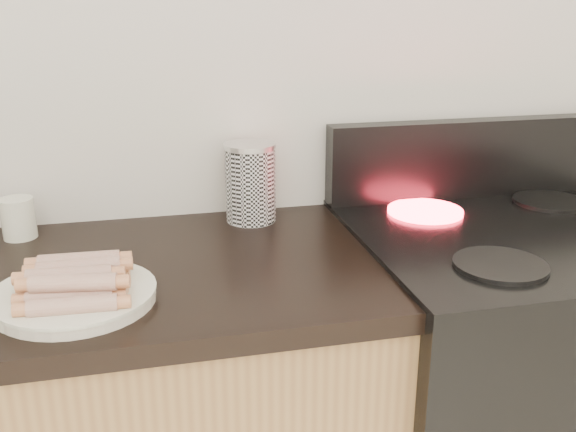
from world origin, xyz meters
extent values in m
cube|color=silver|center=(0.00, 2.00, 1.30)|extent=(4.00, 0.04, 2.60)
cube|color=black|center=(0.78, 1.68, 0.45)|extent=(0.76, 0.65, 0.90)
cube|color=black|center=(0.78, 1.68, 0.91)|extent=(0.76, 0.65, 0.01)
cube|color=black|center=(0.78, 1.96, 1.01)|extent=(0.76, 0.06, 0.20)
cylinder|color=black|center=(0.61, 1.51, 0.92)|extent=(0.18, 0.18, 0.01)
cylinder|color=#FF1E2D|center=(0.61, 1.84, 0.92)|extent=(0.18, 0.18, 0.01)
cylinder|color=black|center=(0.95, 1.84, 0.92)|extent=(0.18, 0.18, 0.01)
cylinder|color=white|center=(-0.18, 1.56, 0.91)|extent=(0.31, 0.31, 0.02)
cylinder|color=silver|center=(-0.19, 1.57, 0.91)|extent=(0.28, 0.28, 0.02)
cylinder|color=maroon|center=(-0.18, 1.47, 0.93)|extent=(0.14, 0.04, 0.03)
cylinder|color=maroon|center=(-0.18, 1.51, 0.93)|extent=(0.14, 0.04, 0.03)
cylinder|color=maroon|center=(-0.18, 1.54, 0.93)|extent=(0.14, 0.04, 0.03)
cylinder|color=maroon|center=(-0.18, 1.57, 0.93)|extent=(0.14, 0.04, 0.03)
cylinder|color=maroon|center=(-0.18, 1.60, 0.93)|extent=(0.14, 0.04, 0.03)
cylinder|color=maroon|center=(-0.18, 1.64, 0.93)|extent=(0.14, 0.04, 0.03)
cylinder|color=maroon|center=(-0.18, 1.51, 0.96)|extent=(0.14, 0.04, 0.03)
cylinder|color=maroon|center=(-0.18, 1.54, 0.96)|extent=(0.14, 0.04, 0.03)
cylinder|color=maroon|center=(-0.18, 1.57, 0.96)|extent=(0.14, 0.04, 0.03)
cylinder|color=maroon|center=(-0.18, 1.60, 0.96)|extent=(0.14, 0.04, 0.03)
cylinder|color=#C0794B|center=(-0.19, 1.57, 0.93)|extent=(0.12, 0.04, 0.02)
cylinder|color=white|center=(0.20, 1.92, 0.99)|extent=(0.12, 0.12, 0.18)
cylinder|color=silver|center=(0.20, 1.92, 1.08)|extent=(0.12, 0.12, 0.01)
cylinder|color=white|center=(-0.32, 1.92, 0.95)|extent=(0.09, 0.09, 0.09)
camera|label=1|loc=(-0.05, 0.49, 1.40)|focal=40.00mm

